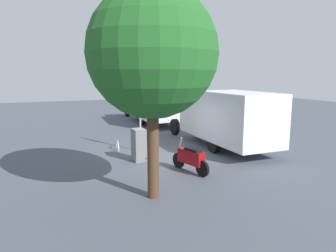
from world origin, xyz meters
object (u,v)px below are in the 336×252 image
motorcycle (191,158)px  bike_rack_hoop (118,149)px  street_tree (152,54)px  box_truck_near (225,116)px  stop_sign (140,102)px  utility_cabinet (139,145)px  box_truck_far (153,100)px

motorcycle → bike_rack_hoop: bearing=5.3°
street_tree → bike_rack_hoop: 7.01m
box_truck_near → bike_rack_hoop: bearing=72.1°
bike_rack_hoop → stop_sign: bearing=-133.0°
box_truck_near → motorcycle: (-2.63, 3.17, -1.00)m
motorcycle → street_tree: 4.21m
stop_sign → street_tree: 5.42m
box_truck_near → bike_rack_hoop: 5.23m
stop_sign → utility_cabinet: (-1.40, 0.52, -1.59)m
box_truck_far → motorcycle: box_truck_far is taller
street_tree → bike_rack_hoop: (5.79, -0.41, -3.93)m
box_truck_far → stop_sign: size_ratio=2.28×
box_truck_far → bike_rack_hoop: size_ratio=9.00×
bike_rack_hoop → utility_cabinet: bearing=-171.5°
bike_rack_hoop → motorcycle: bearing=-160.0°
box_truck_far → motorcycle: 11.03m
box_truck_far → stop_sign: 7.93m
motorcycle → utility_cabinet: 2.43m
box_truck_far → stop_sign: bearing=158.2°
stop_sign → motorcycle: bearing=-168.5°
box_truck_far → bike_rack_hoop: 7.79m
box_truck_far → street_tree: street_tree is taller
stop_sign → bike_rack_hoop: size_ratio=3.94×
stop_sign → box_truck_near: bearing=-102.4°
box_truck_near → utility_cabinet: bearing=98.3°
stop_sign → bike_rack_hoop: (0.79, 0.85, -2.23)m
stop_sign → utility_cabinet: 2.18m
box_truck_near → stop_sign: 4.04m
motorcycle → utility_cabinet: bearing=15.8°
utility_cabinet → bike_rack_hoop: size_ratio=1.52×
box_truck_far → stop_sign: (-7.18, 3.31, 0.62)m
utility_cabinet → stop_sign: bearing=-20.5°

